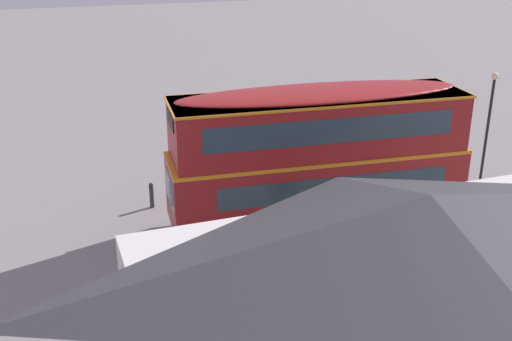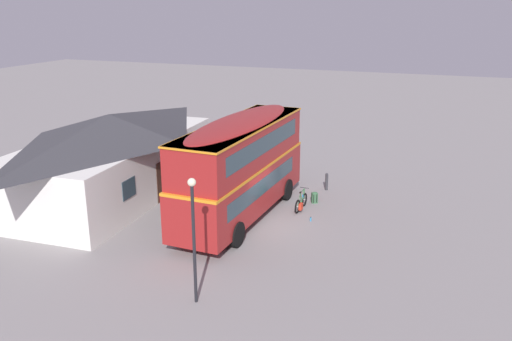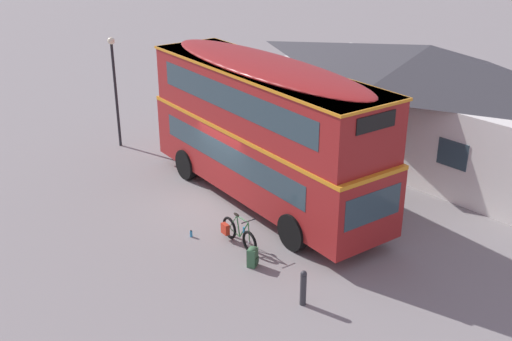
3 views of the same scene
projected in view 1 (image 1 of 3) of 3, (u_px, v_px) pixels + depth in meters
The scene contains 8 objects.
ground_plane at pixel (321, 205), 23.15m from camera, with size 120.00×120.00×0.00m, color gray.
double_decker_bus at pixel (318, 151), 20.85m from camera, with size 10.03×2.99×4.79m.
touring_bicycle at pixel (245, 192), 23.35m from camera, with size 1.73×0.46×1.00m.
backpack_on_ground at pixel (211, 194), 23.38m from camera, with size 0.36×0.37×0.59m.
water_bottle_blue_sports at pixel (269, 187), 24.51m from camera, with size 0.08×0.08×0.22m.
pub_building at pixel (421, 281), 14.17m from camera, with size 13.34×6.65×4.35m.
street_lamp at pixel (489, 116), 24.13m from camera, with size 0.28×0.28×4.46m.
kerb_bollard at pixel (152, 195), 22.82m from camera, with size 0.16×0.16×0.97m.
Camera 1 is at (8.44, 19.38, 9.82)m, focal length 44.25 mm.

